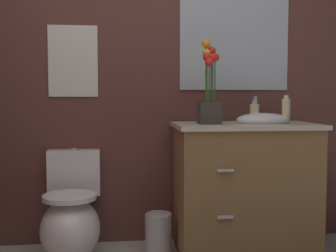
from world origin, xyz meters
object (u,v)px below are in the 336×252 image
Objects in this scene: wall_mirror at (234,42)px; vanity_cabinet at (245,186)px; soap_bottle at (254,113)px; toilet at (71,221)px; flower_vase at (209,93)px; wall_poster at (73,61)px; lotion_bottle at (286,110)px; trash_bin at (159,233)px.

vanity_cabinet is at bearing -89.48° from wall_mirror.
toilet is at bearing -178.40° from soap_bottle.
flower_vase is 1.10× the size of wall_poster.
flower_vase reaches higher than lotion_bottle.
lotion_bottle is (0.52, 0.01, -0.11)m from flower_vase.
trash_bin is (-0.33, 0.07, -0.94)m from flower_vase.
lotion_bottle is 1.18m from trash_bin.
trash_bin is (0.57, 0.00, -0.11)m from toilet.
wall_poster reaches higher than toilet.
soap_bottle is at bearing -70.49° from wall_mirror.
vanity_cabinet is 1.32× the size of wall_mirror.
trash_bin is at bearing 0.40° from toilet.
wall_poster is (-1.42, 0.33, 0.34)m from lotion_bottle.
trash_bin is at bearing -155.48° from wall_mirror.
trash_bin is at bearing -24.65° from wall_poster.
soap_bottle is at bearing -10.69° from wall_poster.
lotion_bottle is at bearing -4.31° from trash_bin.
toilet is 4.55× the size of soap_bottle.
flower_vase is at bearing -171.29° from vanity_cabinet.
soap_bottle is 0.19× the size of wall_mirror.
trash_bin is 0.34× the size of wall_mirror.
wall_poster reaches higher than trash_bin.
wall_poster is (-0.90, 0.33, 0.22)m from flower_vase.
soap_bottle is at bearing 153.06° from lotion_bottle.
vanity_cabinet is 0.50m from soap_bottle.
soap_bottle is at bearing 37.36° from vanity_cabinet.
flower_vase is 2.01× the size of trash_bin.
soap_bottle is (1.23, 0.03, 0.70)m from toilet.
toilet is 1.69m from wall_mirror.
trash_bin is (-0.58, 0.03, -0.31)m from vanity_cabinet.
wall_mirror reaches higher than lotion_bottle.
flower_vase is at bearing -12.05° from trash_bin.
flower_vase is 0.99m from trash_bin.
wall_poster is at bearing 159.69° from flower_vase.
vanity_cabinet is (1.15, -0.03, 0.21)m from toilet.
wall_mirror is at bearing 0.00° from wall_poster.
trash_bin is at bearing 167.95° from flower_vase.
wall_mirror is (1.15, 0.00, 0.15)m from wall_poster.
vanity_cabinet is at bearing -142.64° from soap_bottle.
lotion_bottle is 1.50m from wall_poster.
lotion_bottle is 0.23× the size of wall_mirror.
flower_vase is 0.68× the size of wall_mirror.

